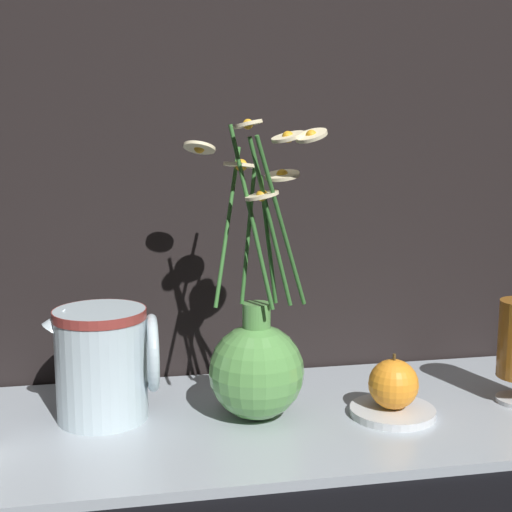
% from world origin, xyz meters
% --- Properties ---
extents(ground_plane, '(6.00, 6.00, 0.00)m').
position_xyz_m(ground_plane, '(0.00, 0.00, 0.00)').
color(ground_plane, black).
extents(shelf, '(0.88, 0.35, 0.01)m').
position_xyz_m(shelf, '(0.00, 0.00, 0.01)').
color(shelf, '#9EA8B2').
rests_on(shelf, ground_plane).
extents(backdrop_wall, '(1.38, 0.02, 1.10)m').
position_xyz_m(backdrop_wall, '(0.00, 0.19, 0.55)').
color(backdrop_wall, black).
rests_on(backdrop_wall, ground_plane).
extents(vase_with_flowers, '(0.17, 0.16, 0.38)m').
position_xyz_m(vase_with_flowers, '(-0.00, -0.00, 0.09)').
color(vase_with_flowers, '#59994C').
rests_on(vase_with_flowers, shelf).
extents(ceramic_pitcher, '(0.14, 0.12, 0.15)m').
position_xyz_m(ceramic_pitcher, '(-0.19, 0.04, 0.09)').
color(ceramic_pitcher, silver).
rests_on(ceramic_pitcher, shelf).
extents(saucer_plate, '(0.11, 0.11, 0.01)m').
position_xyz_m(saucer_plate, '(0.17, -0.03, 0.02)').
color(saucer_plate, silver).
rests_on(saucer_plate, shelf).
extents(orange_fruit, '(0.06, 0.06, 0.07)m').
position_xyz_m(orange_fruit, '(0.17, -0.03, 0.05)').
color(orange_fruit, orange).
rests_on(orange_fruit, saucer_plate).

